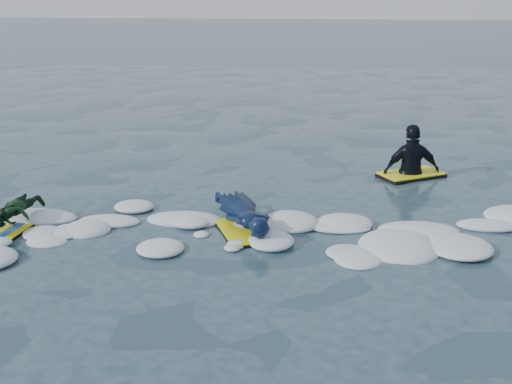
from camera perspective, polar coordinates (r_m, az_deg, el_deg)
ground at (r=8.64m, az=-0.83°, el=-6.61°), size 120.00×120.00×0.00m
foam_band at (r=9.58m, az=-0.16°, el=-4.03°), size 12.00×3.10×0.30m
prone_woman_unit at (r=9.79m, az=-1.07°, el=-2.07°), size 1.30×1.85×0.46m
prone_child_unit at (r=10.47m, az=-20.66°, el=-1.96°), size 0.76×1.22×0.44m
waiting_rider_unit at (r=12.82m, az=13.63°, el=1.69°), size 1.44×1.23×1.89m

